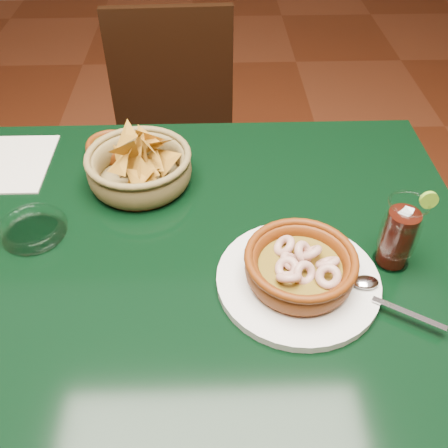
{
  "coord_description": "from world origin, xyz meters",
  "views": [
    {
      "loc": [
        0.12,
        -0.64,
        1.39
      ],
      "look_at": [
        0.14,
        -0.02,
        0.81
      ],
      "focal_mm": 40.0,
      "sensor_mm": 36.0,
      "label": 1
    }
  ],
  "objects_px": {
    "dining_chair": "(175,146)",
    "chip_basket": "(140,167)",
    "cola_drink": "(399,234)",
    "dining_table": "(152,278)",
    "shrimp_plate": "(300,270)"
  },
  "relations": [
    {
      "from": "dining_chair",
      "to": "chip_basket",
      "type": "bearing_deg",
      "value": -93.18
    },
    {
      "from": "dining_chair",
      "to": "cola_drink",
      "type": "relative_size",
      "value": 5.77
    },
    {
      "from": "dining_table",
      "to": "shrimp_plate",
      "type": "bearing_deg",
      "value": -21.8
    },
    {
      "from": "cola_drink",
      "to": "chip_basket",
      "type": "bearing_deg",
      "value": 152.63
    },
    {
      "from": "dining_chair",
      "to": "shrimp_plate",
      "type": "distance_m",
      "value": 0.9
    },
    {
      "from": "dining_chair",
      "to": "dining_table",
      "type": "bearing_deg",
      "value": -90.46
    },
    {
      "from": "shrimp_plate",
      "to": "cola_drink",
      "type": "xyz_separation_m",
      "value": [
        0.17,
        0.05,
        0.03
      ]
    },
    {
      "from": "cola_drink",
      "to": "shrimp_plate",
      "type": "bearing_deg",
      "value": -164.7
    },
    {
      "from": "dining_chair",
      "to": "chip_basket",
      "type": "distance_m",
      "value": 0.61
    },
    {
      "from": "shrimp_plate",
      "to": "cola_drink",
      "type": "distance_m",
      "value": 0.18
    },
    {
      "from": "dining_table",
      "to": "dining_chair",
      "type": "bearing_deg",
      "value": 89.54
    },
    {
      "from": "cola_drink",
      "to": "dining_table",
      "type": "bearing_deg",
      "value": 172.26
    },
    {
      "from": "dining_table",
      "to": "chip_basket",
      "type": "xyz_separation_m",
      "value": [
        -0.02,
        0.18,
        0.14
      ]
    },
    {
      "from": "dining_table",
      "to": "chip_basket",
      "type": "distance_m",
      "value": 0.22
    },
    {
      "from": "dining_table",
      "to": "chip_basket",
      "type": "bearing_deg",
      "value": 97.72
    }
  ]
}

